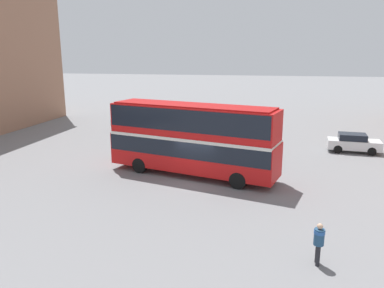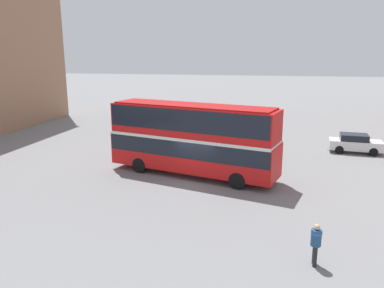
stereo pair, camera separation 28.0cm
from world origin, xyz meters
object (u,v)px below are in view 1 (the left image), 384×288
(pedestrian_foreground, at_px, (319,240))
(parked_car_side_street, at_px, (132,122))
(parked_car_kerb_near, at_px, (184,129))
(parked_car_kerb_far, at_px, (353,143))
(double_decker_bus, at_px, (192,135))

(pedestrian_foreground, relative_size, parked_car_side_street, 0.37)
(pedestrian_foreground, xyz_separation_m, parked_car_side_street, (-16.21, 23.51, -0.27))
(pedestrian_foreground, height_order, parked_car_kerb_near, pedestrian_foreground)
(parked_car_kerb_near, bearing_deg, parked_car_kerb_far, 156.45)
(parked_car_kerb_far, bearing_deg, parked_car_kerb_near, 172.88)
(double_decker_bus, height_order, parked_car_kerb_near, double_decker_bus)
(parked_car_kerb_near, height_order, parked_car_kerb_far, parked_car_kerb_far)
(parked_car_kerb_far, bearing_deg, parked_car_side_street, 170.05)
(double_decker_bus, distance_m, parked_car_kerb_near, 12.13)
(parked_car_kerb_near, bearing_deg, parked_car_side_street, -32.92)
(parked_car_side_street, bearing_deg, parked_car_kerb_far, -5.89)
(parked_car_kerb_far, bearing_deg, pedestrian_foreground, -100.47)
(parked_car_kerb_near, height_order, parked_car_side_street, parked_car_side_street)
(parked_car_kerb_far, relative_size, parked_car_side_street, 0.93)
(double_decker_bus, distance_m, parked_car_side_street, 16.86)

